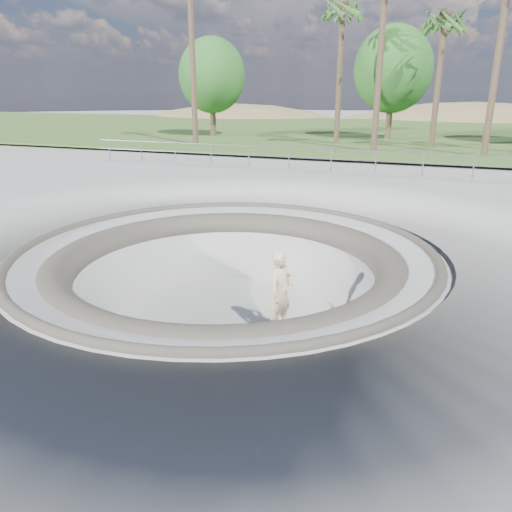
% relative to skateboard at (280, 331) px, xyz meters
% --- Properties ---
extents(ground, '(180.00, 180.00, 0.00)m').
position_rel_skateboard_xyz_m(ground, '(-1.49, 0.21, 1.83)').
color(ground, '#9E9E99').
rests_on(ground, ground).
extents(skate_bowl, '(14.00, 14.00, 4.10)m').
position_rel_skateboard_xyz_m(skate_bowl, '(-1.49, 0.21, 0.00)').
color(skate_bowl, '#9E9E99').
rests_on(skate_bowl, ground).
extents(grass_strip, '(180.00, 36.00, 0.12)m').
position_rel_skateboard_xyz_m(grass_strip, '(-1.49, 34.21, 2.05)').
color(grass_strip, '#415C25').
rests_on(grass_strip, ground).
extents(distant_hills, '(103.20, 45.00, 28.60)m').
position_rel_skateboard_xyz_m(distant_hills, '(2.29, 57.38, -5.19)').
color(distant_hills, brown).
rests_on(distant_hills, ground).
extents(safety_railing, '(25.00, 0.06, 1.03)m').
position_rel_skateboard_xyz_m(safety_railing, '(-1.49, 12.21, 2.52)').
color(safety_railing, gray).
rests_on(safety_railing, ground).
extents(skateboard, '(0.85, 0.54, 0.09)m').
position_rel_skateboard_xyz_m(skateboard, '(0.00, 0.00, 0.00)').
color(skateboard, olive).
rests_on(skateboard, ground).
extents(skater, '(0.69, 0.85, 2.01)m').
position_rel_skateboard_xyz_m(skater, '(0.00, -0.00, 1.02)').
color(skater, beige).
rests_on(skater, skateboard).
extents(palm_b, '(2.60, 2.60, 9.42)m').
position_rel_skateboard_xyz_m(palm_b, '(-3.51, 23.29, 10.11)').
color(palm_b, brown).
rests_on(palm_b, ground).
extents(palm_d, '(2.60, 2.60, 8.52)m').
position_rel_skateboard_xyz_m(palm_d, '(2.52, 23.46, 9.27)').
color(palm_d, brown).
rests_on(palm_d, ground).
extents(bushy_tree_left, '(5.06, 4.60, 7.30)m').
position_rel_skateboard_xyz_m(bushy_tree_left, '(-13.68, 25.78, 6.53)').
color(bushy_tree_left, brown).
rests_on(bushy_tree_left, ground).
extents(bushy_tree_mid, '(5.43, 4.93, 7.83)m').
position_rel_skateboard_xyz_m(bushy_tree_mid, '(-0.65, 27.68, 6.85)').
color(bushy_tree_mid, brown).
rests_on(bushy_tree_mid, ground).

